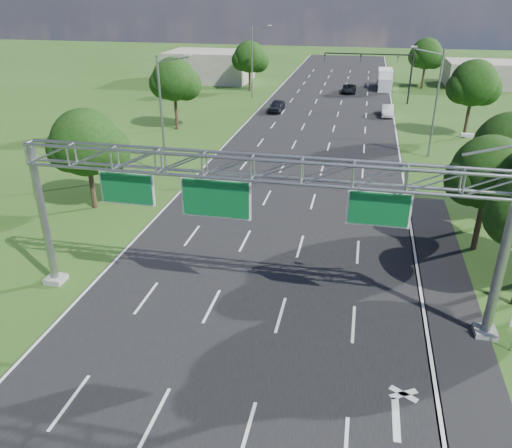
# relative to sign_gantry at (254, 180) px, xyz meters

# --- Properties ---
(ground) EXTENTS (220.00, 220.00, 0.00)m
(ground) POSITION_rel_sign_gantry_xyz_m (-0.33, 18.00, -6.89)
(ground) COLOR #264916
(ground) RESTS_ON ground
(road) EXTENTS (18.00, 180.00, 0.02)m
(road) POSITION_rel_sign_gantry_xyz_m (-0.33, 18.00, -6.89)
(road) COLOR black
(road) RESTS_ON ground
(road_flare) EXTENTS (3.00, 30.00, 0.02)m
(road_flare) POSITION_rel_sign_gantry_xyz_m (9.87, 2.00, -6.89)
(road_flare) COLOR black
(road_flare) RESTS_ON ground
(sign_gantry) EXTENTS (23.50, 1.00, 9.56)m
(sign_gantry) POSITION_rel_sign_gantry_xyz_m (0.00, 0.00, 0.00)
(sign_gantry) COLOR gray
(sign_gantry) RESTS_ON ground
(traffic_signal) EXTENTS (12.21, 0.24, 7.00)m
(traffic_signal) POSITION_rel_sign_gantry_xyz_m (7.15, 53.00, -1.72)
(traffic_signal) COLOR black
(traffic_signal) RESTS_ON ground
(streetlight_l_near) EXTENTS (2.97, 0.22, 10.16)m
(streetlight_l_near) POSITION_rel_sign_gantry_xyz_m (-11.63, 18.00, -1.31)
(streetlight_l_near) COLOR gray
(streetlight_l_near) RESTS_ON ground
(streetlight_l_far) EXTENTS (2.97, 0.22, 10.16)m
(streetlight_l_far) POSITION_rel_sign_gantry_xyz_m (-11.63, 53.00, -1.31)
(streetlight_l_far) COLOR gray
(streetlight_l_far) RESTS_ON ground
(streetlight_r_mid) EXTENTS (2.97, 0.22, 10.16)m
(streetlight_r_mid) POSITION_rel_sign_gantry_xyz_m (10.97, 28.00, -1.31)
(streetlight_r_mid) COLOR gray
(streetlight_r_mid) RESTS_ON ground
(tree_verge_la) EXTENTS (5.76, 4.80, 7.40)m
(tree_verge_la) POSITION_rel_sign_gantry_xyz_m (-14.25, 10.04, -2.13)
(tree_verge_la) COLOR #2D2116
(tree_verge_la) RESTS_ON ground
(tree_verge_lb) EXTENTS (5.76, 4.80, 8.06)m
(tree_verge_lb) POSITION_rel_sign_gantry_xyz_m (-16.25, 33.04, -1.48)
(tree_verge_lb) COLOR #2D2116
(tree_verge_lb) RESTS_ON ground
(tree_verge_lc) EXTENTS (5.76, 4.80, 7.62)m
(tree_verge_lc) POSITION_rel_sign_gantry_xyz_m (-13.25, 58.04, -1.92)
(tree_verge_lc) COLOR #2D2116
(tree_verge_lc) RESTS_ON ground
(tree_verge_rd) EXTENTS (5.76, 4.80, 8.28)m
(tree_verge_rd) POSITION_rel_sign_gantry_xyz_m (15.75, 36.04, -1.26)
(tree_verge_rd) COLOR #2D2116
(tree_verge_rd) RESTS_ON ground
(tree_verge_re) EXTENTS (5.76, 4.80, 7.84)m
(tree_verge_re) POSITION_rel_sign_gantry_xyz_m (13.75, 66.04, -1.70)
(tree_verge_re) COLOR #2D2116
(tree_verge_re) RESTS_ON ground
(building_left) EXTENTS (14.00, 10.00, 5.00)m
(building_left) POSITION_rel_sign_gantry_xyz_m (-22.33, 66.00, -4.39)
(building_left) COLOR gray
(building_left) RESTS_ON ground
(building_right) EXTENTS (12.00, 9.00, 4.00)m
(building_right) POSITION_rel_sign_gantry_xyz_m (23.67, 70.00, -4.89)
(building_right) COLOR gray
(building_right) RESTS_ON ground
(car_queue_b) EXTENTS (2.13, 4.58, 1.27)m
(car_queue_b) POSITION_rel_sign_gantry_xyz_m (2.19, 59.61, -6.26)
(car_queue_b) COLOR black
(car_queue_b) RESTS_ON ground
(car_queue_c) EXTENTS (1.86, 4.37, 1.47)m
(car_queue_c) POSITION_rel_sign_gantry_xyz_m (-6.59, 44.37, -6.16)
(car_queue_c) COLOR black
(car_queue_c) RESTS_ON ground
(car_queue_d) EXTENTS (1.51, 4.17, 1.37)m
(car_queue_d) POSITION_rel_sign_gantry_xyz_m (7.67, 44.94, -6.21)
(car_queue_d) COLOR silver
(car_queue_d) RESTS_ON ground
(box_truck) EXTENTS (2.35, 7.66, 2.91)m
(box_truck) POSITION_rel_sign_gantry_xyz_m (7.67, 64.77, -5.50)
(box_truck) COLOR white
(box_truck) RESTS_ON ground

